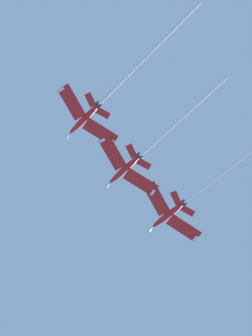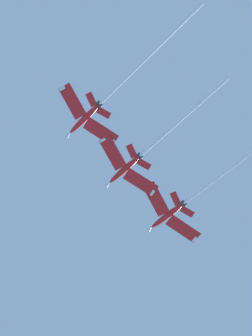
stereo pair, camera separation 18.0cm
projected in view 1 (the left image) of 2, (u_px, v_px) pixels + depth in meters
jet_inner_left at (103, 100)px, 148.49m from camera, size 19.56×44.35×20.62m
jet_centre at (144, 152)px, 150.18m from camera, size 19.55×39.33×18.42m
jet_inner_right at (181, 205)px, 152.77m from camera, size 19.63×38.15×18.72m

